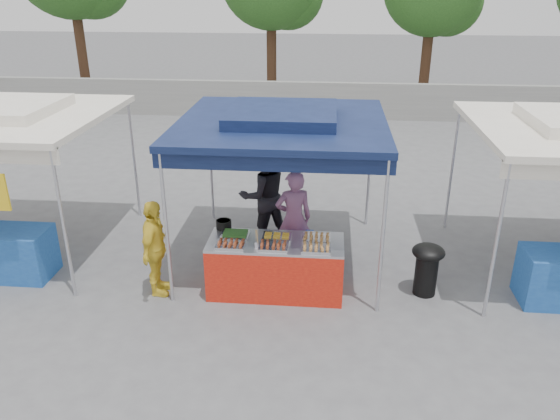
# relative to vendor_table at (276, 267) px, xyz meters

# --- Properties ---
(ground_plane) EXTENTS (80.00, 80.00, 0.00)m
(ground_plane) POSITION_rel_vendor_table_xyz_m (0.00, 0.10, -0.43)
(ground_plane) COLOR #5C5C5E
(back_wall) EXTENTS (40.00, 0.25, 1.20)m
(back_wall) POSITION_rel_vendor_table_xyz_m (0.00, 11.10, 0.17)
(back_wall) COLOR gray
(back_wall) RESTS_ON ground_plane
(main_canopy) EXTENTS (3.20, 3.20, 2.57)m
(main_canopy) POSITION_rel_vendor_table_xyz_m (0.00, 1.07, 1.94)
(main_canopy) COLOR silver
(main_canopy) RESTS_ON ground_plane
(neighbor_stall_left) EXTENTS (3.20, 3.20, 2.57)m
(neighbor_stall_left) POSITION_rel_vendor_table_xyz_m (-4.50, 0.67, 1.18)
(neighbor_stall_left) COLOR silver
(neighbor_stall_left) RESTS_ON ground_plane
(vendor_table) EXTENTS (2.00, 0.80, 0.85)m
(vendor_table) POSITION_rel_vendor_table_xyz_m (0.00, 0.00, 0.00)
(vendor_table) COLOR red
(vendor_table) RESTS_ON ground_plane
(food_tray_fl) EXTENTS (0.42, 0.30, 0.07)m
(food_tray_fl) POSITION_rel_vendor_table_xyz_m (-0.63, -0.24, 0.46)
(food_tray_fl) COLOR silver
(food_tray_fl) RESTS_ON vendor_table
(food_tray_fm) EXTENTS (0.42, 0.30, 0.07)m
(food_tray_fm) POSITION_rel_vendor_table_xyz_m (-0.01, -0.24, 0.46)
(food_tray_fm) COLOR silver
(food_tray_fm) RESTS_ON vendor_table
(food_tray_fr) EXTENTS (0.42, 0.30, 0.07)m
(food_tray_fr) POSITION_rel_vendor_table_xyz_m (0.60, -0.24, 0.46)
(food_tray_fr) COLOR silver
(food_tray_fr) RESTS_ON vendor_table
(food_tray_bl) EXTENTS (0.42, 0.30, 0.07)m
(food_tray_bl) POSITION_rel_vendor_table_xyz_m (-0.62, 0.10, 0.46)
(food_tray_bl) COLOR silver
(food_tray_bl) RESTS_ON vendor_table
(food_tray_bm) EXTENTS (0.42, 0.30, 0.07)m
(food_tray_bm) POSITION_rel_vendor_table_xyz_m (0.01, 0.08, 0.46)
(food_tray_bm) COLOR silver
(food_tray_bm) RESTS_ON vendor_table
(food_tray_br) EXTENTS (0.42, 0.30, 0.07)m
(food_tray_br) POSITION_rel_vendor_table_xyz_m (0.60, 0.08, 0.46)
(food_tray_br) COLOR silver
(food_tray_br) RESTS_ON vendor_table
(cooking_pot) EXTENTS (0.23, 0.23, 0.14)m
(cooking_pot) POSITION_rel_vendor_table_xyz_m (-0.84, 0.36, 0.49)
(cooking_pot) COLOR black
(cooking_pot) RESTS_ON vendor_table
(skewer_cup) EXTENTS (0.07, 0.07, 0.09)m
(skewer_cup) POSITION_rel_vendor_table_xyz_m (-0.25, -0.22, 0.47)
(skewer_cup) COLOR silver
(skewer_cup) RESTS_ON vendor_table
(wok_burner) EXTENTS (0.49, 0.49, 0.82)m
(wok_burner) POSITION_rel_vendor_table_xyz_m (2.25, 0.15, 0.06)
(wok_burner) COLOR black
(wok_burner) RESTS_ON ground_plane
(crate_left) EXTENTS (0.45, 0.32, 0.27)m
(crate_left) POSITION_rel_vendor_table_xyz_m (-0.31, 0.57, -0.29)
(crate_left) COLOR #1437A6
(crate_left) RESTS_ON ground_plane
(crate_right) EXTENTS (0.53, 0.37, 0.32)m
(crate_right) POSITION_rel_vendor_table_xyz_m (0.28, 0.73, -0.26)
(crate_right) COLOR #1437A6
(crate_right) RESTS_ON ground_plane
(crate_stacked) EXTENTS (0.51, 0.36, 0.31)m
(crate_stacked) POSITION_rel_vendor_table_xyz_m (0.28, 0.73, 0.05)
(crate_stacked) COLOR #1437A6
(crate_stacked) RESTS_ON crate_right
(vendor_woman) EXTENTS (0.68, 0.54, 1.64)m
(vendor_woman) POSITION_rel_vendor_table_xyz_m (0.20, 0.89, 0.40)
(vendor_woman) COLOR #8C5981
(vendor_woman) RESTS_ON ground_plane
(helper_man) EXTENTS (1.11, 1.03, 1.82)m
(helper_man) POSITION_rel_vendor_table_xyz_m (-0.38, 1.65, 0.48)
(helper_man) COLOR black
(helper_man) RESTS_ON ground_plane
(customer_person) EXTENTS (0.37, 0.88, 1.49)m
(customer_person) POSITION_rel_vendor_table_xyz_m (-1.77, -0.20, 0.32)
(customer_person) COLOR yellow
(customer_person) RESTS_ON ground_plane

